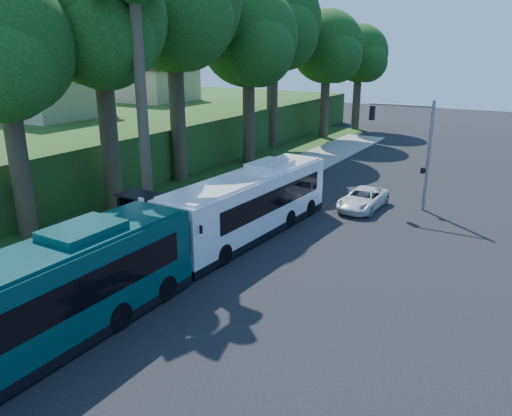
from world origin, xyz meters
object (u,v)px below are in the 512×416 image
Objects in this scene: white_bus at (251,203)px; teal_bus at (40,300)px; bus_shelter at (144,207)px; pickup at (363,199)px.

teal_bus is (-0.39, -13.28, 0.07)m from white_bus.
bus_shelter is 5.81m from white_bus.
bus_shelter is at bearing 114.03° from teal_bus.
bus_shelter is 14.09m from pickup.
bus_shelter reaches higher than pickup.
pickup is at bearing 66.18° from white_bus.
teal_bus reaches higher than bus_shelter.
teal_bus is (4.27, -9.81, 0.11)m from bus_shelter.
bus_shelter is 0.67× the size of pickup.
white_bus reaches higher than bus_shelter.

